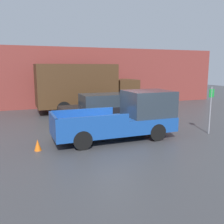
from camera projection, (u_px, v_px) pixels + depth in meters
name	position (u px, v px, depth m)	size (l,w,h in m)	color
ground_plane	(121.00, 139.00, 11.63)	(60.00, 60.00, 0.00)	#3D3D3F
building_wall	(73.00, 77.00, 20.54)	(28.00, 0.15, 4.90)	brown
pickup_truck	(126.00, 117.00, 11.54)	(5.57, 2.03, 2.19)	#194799
car	(102.00, 108.00, 14.84)	(4.85, 2.00, 1.72)	black
delivery_truck	(84.00, 86.00, 18.55)	(7.53, 2.58, 3.50)	#472D19
parking_sign	(210.00, 108.00, 12.25)	(0.30, 0.07, 2.34)	gray
newspaper_box	(60.00, 101.00, 20.18)	(0.45, 0.40, 1.13)	red
traffic_cone	(38.00, 145.00, 9.92)	(0.29, 0.29, 0.45)	orange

